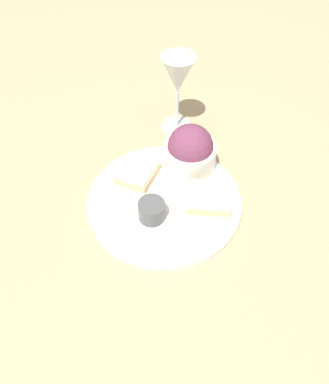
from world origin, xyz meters
name	(u,v)px	position (x,y,z in m)	size (l,w,h in m)	color
ground_plane	(164,203)	(0.00, 0.00, 0.00)	(4.00, 4.00, 0.00)	tan
dinner_plate	(164,201)	(0.00, 0.00, 0.01)	(0.29, 0.29, 0.01)	white
salad_bowl	(190,150)	(-0.09, -0.05, 0.05)	(0.11, 0.11, 0.09)	silver
sauce_ramekin	(152,210)	(0.04, 0.02, 0.04)	(0.05, 0.05, 0.04)	#4C4C4C
cheese_toast_near	(209,198)	(-0.07, 0.05, 0.03)	(0.11, 0.10, 0.03)	#D1B27F
cheese_toast_far	(137,172)	(0.01, -0.08, 0.03)	(0.10, 0.10, 0.03)	#D1B27F
wine_glass	(178,78)	(-0.15, -0.18, 0.13)	(0.07, 0.07, 0.18)	silver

